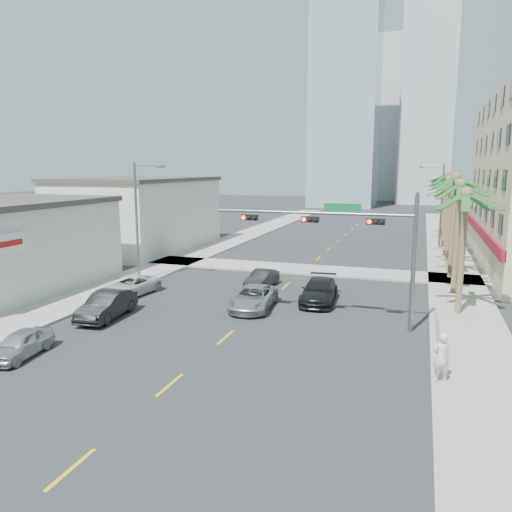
{
  "coord_description": "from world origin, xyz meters",
  "views": [
    {
      "loc": [
        9.26,
        -18.8,
        8.65
      ],
      "look_at": [
        0.12,
        8.64,
        3.5
      ],
      "focal_mm": 35.0,
      "sensor_mm": 36.0,
      "label": 1
    }
  ],
  "objects_px": {
    "car_parked_mid": "(107,305)",
    "pedestrian": "(441,357)",
    "car_lane_center": "(253,298)",
    "car_lane_right": "(319,291)",
    "car_parked_far": "(130,286)",
    "car_lane_left": "(262,279)",
    "traffic_signal_mast": "(352,235)",
    "car_parked_near": "(20,344)"
  },
  "relations": [
    {
      "from": "car_parked_mid",
      "to": "pedestrian",
      "type": "bearing_deg",
      "value": -16.28
    },
    {
      "from": "car_lane_center",
      "to": "car_lane_right",
      "type": "bearing_deg",
      "value": 33.32
    },
    {
      "from": "car_parked_far",
      "to": "car_lane_left",
      "type": "bearing_deg",
      "value": 39.39
    },
    {
      "from": "car_lane_right",
      "to": "traffic_signal_mast",
      "type": "bearing_deg",
      "value": -63.84
    },
    {
      "from": "traffic_signal_mast",
      "to": "pedestrian",
      "type": "distance_m",
      "value": 8.79
    },
    {
      "from": "car_lane_center",
      "to": "car_lane_right",
      "type": "relative_size",
      "value": 0.97
    },
    {
      "from": "car_parked_near",
      "to": "car_parked_mid",
      "type": "relative_size",
      "value": 0.78
    },
    {
      "from": "car_lane_right",
      "to": "car_parked_far",
      "type": "bearing_deg",
      "value": -173.97
    },
    {
      "from": "car_lane_left",
      "to": "car_lane_right",
      "type": "relative_size",
      "value": 0.75
    },
    {
      "from": "car_lane_center",
      "to": "car_lane_right",
      "type": "xyz_separation_m",
      "value": [
        3.57,
        2.79,
        0.05
      ]
    },
    {
      "from": "car_parked_far",
      "to": "car_parked_near",
      "type": "bearing_deg",
      "value": -76.16
    },
    {
      "from": "car_parked_mid",
      "to": "car_parked_far",
      "type": "distance_m",
      "value": 5.25
    },
    {
      "from": "traffic_signal_mast",
      "to": "car_parked_mid",
      "type": "xyz_separation_m",
      "value": [
        -13.58,
        -2.97,
        -4.29
      ]
    },
    {
      "from": "car_parked_mid",
      "to": "car_parked_far",
      "type": "xyz_separation_m",
      "value": [
        -1.6,
        5.0,
        -0.11
      ]
    },
    {
      "from": "traffic_signal_mast",
      "to": "car_lane_left",
      "type": "bearing_deg",
      "value": 136.18
    },
    {
      "from": "car_parked_mid",
      "to": "car_parked_far",
      "type": "relative_size",
      "value": 0.98
    },
    {
      "from": "traffic_signal_mast",
      "to": "car_parked_far",
      "type": "xyz_separation_m",
      "value": [
        -15.18,
        2.03,
        -4.4
      ]
    },
    {
      "from": "car_parked_near",
      "to": "car_parked_far",
      "type": "xyz_separation_m",
      "value": [
        -1.41,
        11.42,
        0.04
      ]
    },
    {
      "from": "traffic_signal_mast",
      "to": "car_parked_mid",
      "type": "height_order",
      "value": "traffic_signal_mast"
    },
    {
      "from": "traffic_signal_mast",
      "to": "car_parked_near",
      "type": "xyz_separation_m",
      "value": [
        -13.78,
        -9.4,
        -4.44
      ]
    },
    {
      "from": "car_parked_mid",
      "to": "car_lane_left",
      "type": "bearing_deg",
      "value": 52.6
    },
    {
      "from": "car_parked_near",
      "to": "car_lane_right",
      "type": "xyz_separation_m",
      "value": [
        11.2,
        13.75,
        0.13
      ]
    },
    {
      "from": "car_lane_right",
      "to": "pedestrian",
      "type": "relative_size",
      "value": 2.58
    },
    {
      "from": "traffic_signal_mast",
      "to": "car_lane_left",
      "type": "relative_size",
      "value": 2.85
    },
    {
      "from": "car_lane_right",
      "to": "pedestrian",
      "type": "height_order",
      "value": "pedestrian"
    },
    {
      "from": "traffic_signal_mast",
      "to": "car_parked_far",
      "type": "relative_size",
      "value": 2.32
    },
    {
      "from": "car_parked_mid",
      "to": "car_parked_far",
      "type": "bearing_deg",
      "value": 102.3
    },
    {
      "from": "car_parked_near",
      "to": "car_parked_mid",
      "type": "height_order",
      "value": "car_parked_mid"
    },
    {
      "from": "car_parked_near",
      "to": "car_parked_mid",
      "type": "xyz_separation_m",
      "value": [
        0.19,
        6.43,
        0.15
      ]
    },
    {
      "from": "car_lane_left",
      "to": "car_lane_right",
      "type": "bearing_deg",
      "value": -24.66
    },
    {
      "from": "car_lane_right",
      "to": "car_lane_left",
      "type": "bearing_deg",
      "value": 146.13
    },
    {
      "from": "car_parked_far",
      "to": "traffic_signal_mast",
      "type": "bearing_deg",
      "value": -0.79
    },
    {
      "from": "traffic_signal_mast",
      "to": "car_parked_mid",
      "type": "bearing_deg",
      "value": -167.65
    },
    {
      "from": "car_parked_near",
      "to": "pedestrian",
      "type": "xyz_separation_m",
      "value": [
        18.31,
        2.96,
        0.53
      ]
    },
    {
      "from": "car_lane_center",
      "to": "car_parked_mid",
      "type": "bearing_deg",
      "value": -153.26
    },
    {
      "from": "car_lane_center",
      "to": "car_parked_far",
      "type": "bearing_deg",
      "value": 172.44
    },
    {
      "from": "car_parked_near",
      "to": "car_lane_center",
      "type": "height_order",
      "value": "car_lane_center"
    },
    {
      "from": "car_parked_near",
      "to": "car_parked_far",
      "type": "distance_m",
      "value": 11.51
    },
    {
      "from": "traffic_signal_mast",
      "to": "car_lane_center",
      "type": "distance_m",
      "value": 7.7
    },
    {
      "from": "car_parked_far",
      "to": "car_lane_right",
      "type": "xyz_separation_m",
      "value": [
        12.61,
        2.33,
        0.09
      ]
    },
    {
      "from": "car_parked_near",
      "to": "pedestrian",
      "type": "relative_size",
      "value": 1.82
    },
    {
      "from": "car_parked_mid",
      "to": "car_lane_right",
      "type": "bearing_deg",
      "value": 28.21
    }
  ]
}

